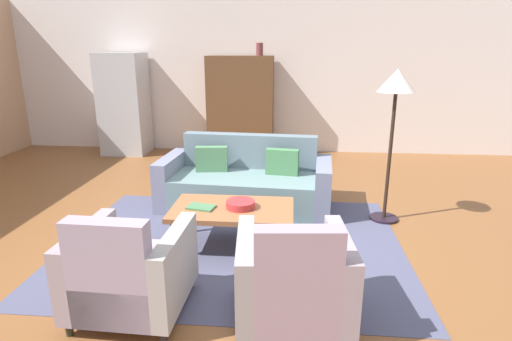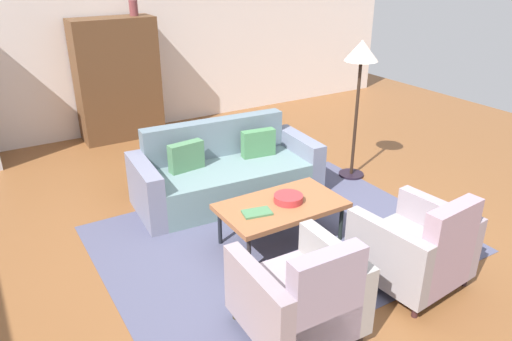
% 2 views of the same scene
% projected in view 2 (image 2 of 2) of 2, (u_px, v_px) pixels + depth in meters
% --- Properties ---
extents(ground_plane, '(11.80, 11.80, 0.00)m').
position_uv_depth(ground_plane, '(285.00, 239.00, 4.93)').
color(ground_plane, brown).
extents(wall_back, '(9.83, 0.12, 2.80)m').
position_uv_depth(wall_back, '(136.00, 40.00, 7.60)').
color(wall_back, silver).
rests_on(wall_back, ground).
extents(area_rug, '(3.40, 2.60, 0.01)m').
position_uv_depth(area_rug, '(278.00, 239.00, 4.92)').
color(area_rug, '#4B4C67').
rests_on(area_rug, ground).
extents(couch, '(2.16, 1.04, 0.86)m').
position_uv_depth(couch, '(225.00, 173.00, 5.70)').
color(couch, slate).
rests_on(couch, ground).
extents(coffee_table, '(1.20, 0.70, 0.43)m').
position_uv_depth(coffee_table, '(281.00, 207.00, 4.73)').
color(coffee_table, black).
rests_on(coffee_table, ground).
extents(armchair_left, '(0.82, 0.82, 0.88)m').
position_uv_depth(armchair_left, '(302.00, 298.00, 3.55)').
color(armchair_left, '#2E2B19').
rests_on(armchair_left, ground).
extents(armchair_right, '(0.87, 0.87, 0.88)m').
position_uv_depth(armchair_right, '(418.00, 250.00, 4.12)').
color(armchair_right, '#2C2223').
rests_on(armchair_right, ground).
extents(fruit_bowl, '(0.28, 0.28, 0.07)m').
position_uv_depth(fruit_bowl, '(288.00, 198.00, 4.74)').
color(fruit_bowl, '#AC2D30').
rests_on(fruit_bowl, coffee_table).
extents(book_stack, '(0.29, 0.22, 0.02)m').
position_uv_depth(book_stack, '(257.00, 213.00, 4.53)').
color(book_stack, '#43744B').
rests_on(book_stack, coffee_table).
extents(cabinet, '(1.20, 0.51, 1.80)m').
position_uv_depth(cabinet, '(118.00, 80.00, 7.31)').
color(cabinet, brown).
rests_on(cabinet, ground).
extents(vase_tall, '(0.13, 0.13, 0.22)m').
position_uv_depth(vase_tall, '(133.00, 8.00, 7.06)').
color(vase_tall, brown).
rests_on(vase_tall, cabinet).
extents(floor_lamp, '(0.40, 0.40, 1.72)m').
position_uv_depth(floor_lamp, '(361.00, 64.00, 5.75)').
color(floor_lamp, black).
rests_on(floor_lamp, ground).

